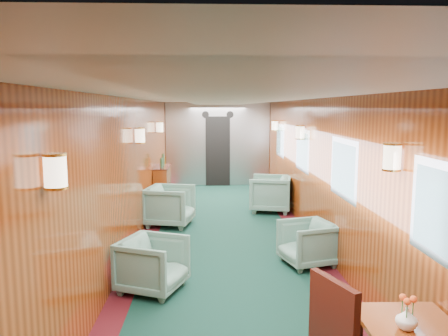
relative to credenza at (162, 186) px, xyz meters
name	(u,v)px	position (x,y,z in m)	size (l,w,h in m)	color
room	(227,148)	(1.34, -3.26, 1.16)	(12.00, 12.10, 2.40)	#0E3228
bulkhead	(218,145)	(1.34, 2.65, 0.71)	(2.98, 0.17, 2.39)	#A6A7AD
windows_right	(319,158)	(2.83, -3.01, 0.98)	(0.02, 8.60, 0.80)	#ADB0B4
wall_sconces	(226,136)	(1.34, -2.69, 1.32)	(2.97, 7.97, 0.25)	#FEE9C6
credenza	(162,186)	(0.00, 0.00, 0.00)	(0.32, 1.03, 1.20)	maroon
flower_vase	(407,319)	(2.42, -7.08, 0.32)	(0.15, 0.15, 0.16)	silver
armchair_left_near	(153,264)	(0.35, -4.71, -0.14)	(0.71, 0.74, 0.67)	#22504B
armchair_left_far	(170,206)	(0.32, -1.68, -0.09)	(0.82, 0.85, 0.77)	#22504B
armchair_right_near	(307,243)	(2.46, -3.90, -0.15)	(0.68, 0.70, 0.64)	#22504B
armchair_right_far	(270,194)	(2.40, -0.62, -0.08)	(0.84, 0.86, 0.79)	#22504B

